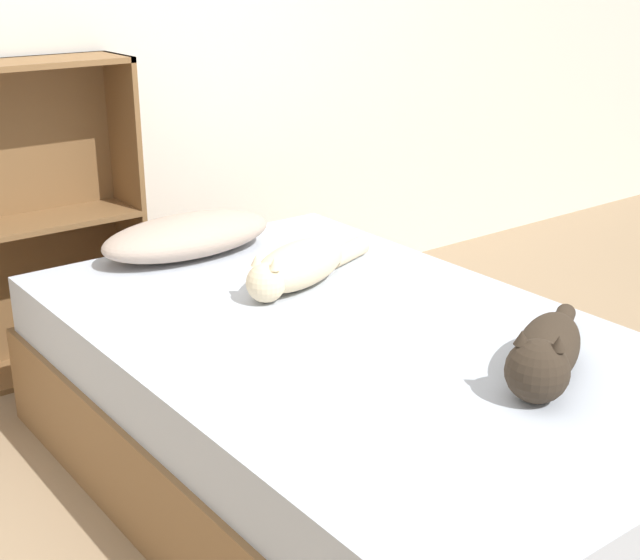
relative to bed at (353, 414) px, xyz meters
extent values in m
plane|color=#997F60|center=(0.00, 0.00, -0.25)|extent=(8.00, 8.00, 0.00)
cube|color=silver|center=(0.00, 1.49, 1.00)|extent=(8.00, 0.06, 2.50)
cube|color=brown|center=(0.00, 0.00, -0.09)|extent=(1.24, 2.03, 0.32)
cube|color=#B2BCCC|center=(0.00, 0.00, 0.16)|extent=(1.21, 1.97, 0.18)
ellipsoid|color=#B29E8E|center=(-0.04, 0.83, 0.32)|extent=(0.61, 0.30, 0.13)
ellipsoid|color=beige|center=(0.09, 0.37, 0.32)|extent=(0.44, 0.30, 0.14)
sphere|color=beige|center=(-0.08, 0.31, 0.32)|extent=(0.12, 0.12, 0.12)
cone|color=beige|center=(-0.07, 0.28, 0.38)|extent=(0.04, 0.04, 0.03)
cone|color=beige|center=(-0.09, 0.34, 0.38)|extent=(0.04, 0.04, 0.03)
cylinder|color=beige|center=(0.34, 0.46, 0.29)|extent=(0.19, 0.12, 0.06)
ellipsoid|color=#33281E|center=(0.21, -0.48, 0.32)|extent=(0.40, 0.32, 0.12)
sphere|color=#33281E|center=(0.07, -0.56, 0.33)|extent=(0.15, 0.15, 0.15)
cone|color=#33281E|center=(0.09, -0.60, 0.41)|extent=(0.04, 0.04, 0.03)
cone|color=#33281E|center=(0.05, -0.53, 0.41)|extent=(0.04, 0.04, 0.03)
cylinder|color=#33281E|center=(0.43, -0.35, 0.28)|extent=(0.17, 0.13, 0.05)
cube|color=brown|center=(-0.02, 1.32, 0.31)|extent=(0.02, 0.26, 1.12)
cube|color=brown|center=(-0.48, 1.32, -0.24)|extent=(0.94, 0.26, 0.02)
cube|color=brown|center=(-0.48, 1.32, 0.31)|extent=(0.90, 0.26, 0.02)
camera|label=1|loc=(-1.41, -1.70, 1.22)|focal=50.00mm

